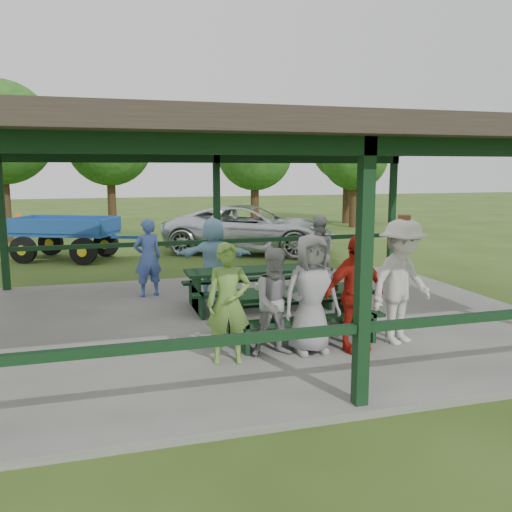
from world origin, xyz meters
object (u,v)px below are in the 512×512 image
object	(u,v)px
spectator_blue	(148,258)
pickup_truck	(250,229)
contestant_grey_mid	(311,294)
spectator_grey	(317,254)
contestant_green	(228,303)
contestant_red	(355,293)
picnic_table_far	(258,282)
spectator_lblue	(214,258)
picnic_table_near	(297,308)
contestant_white_fedora	(401,281)
contestant_grey_left	(277,302)
farm_trailer	(66,237)

from	to	relation	value
spectator_blue	pickup_truck	distance (m)	7.05
contestant_grey_mid	spectator_grey	xyz separation A→B (m)	(1.62, 3.63, -0.04)
contestant_green	contestant_red	xyz separation A→B (m)	(1.89, -0.02, 0.02)
picnic_table_far	spectator_lblue	xyz separation A→B (m)	(-0.68, 0.97, 0.36)
picnic_table_near	picnic_table_far	distance (m)	2.00
contestant_green	contestant_white_fedora	distance (m)	2.74
picnic_table_near	contestant_grey_mid	world-z (taller)	contestant_grey_mid
spectator_blue	contestant_grey_left	bearing A→B (deg)	94.40
picnic_table_near	spectator_grey	xyz separation A→B (m)	(1.53, 2.84, 0.37)
contestant_green	spectator_lblue	world-z (taller)	spectator_lblue
contestant_grey_left	contestant_white_fedora	xyz separation A→B (m)	(1.99, 0.00, 0.19)
contestant_red	spectator_grey	bearing A→B (deg)	65.09
contestant_grey_left	contestant_red	xyz separation A→B (m)	(1.15, -0.12, 0.08)
contestant_grey_mid	contestant_red	world-z (taller)	contestant_grey_mid
picnic_table_far	spectator_blue	distance (m)	2.50
picnic_table_far	contestant_white_fedora	bearing A→B (deg)	-62.29
contestant_grey_left	farm_trailer	world-z (taller)	contestant_grey_left
spectator_lblue	pickup_truck	bearing A→B (deg)	-97.25
contestant_grey_left	pickup_truck	xyz separation A→B (m)	(2.46, 10.12, -0.09)
spectator_grey	picnic_table_far	bearing A→B (deg)	40.04
spectator_blue	pickup_truck	xyz separation A→B (m)	(3.90, 5.88, -0.13)
spectator_grey	farm_trailer	xyz separation A→B (m)	(-5.49, 6.65, -0.23)
contestant_white_fedora	spectator_lblue	size ratio (longest dim) A/B	1.18
contestant_grey_mid	pickup_truck	xyz separation A→B (m)	(1.95, 10.14, -0.19)
pickup_truck	picnic_table_near	bearing A→B (deg)	-164.89
contestant_grey_left	spectator_grey	world-z (taller)	spectator_grey
spectator_blue	spectator_grey	size ratio (longest dim) A/B	0.98
contestant_red	spectator_grey	xyz separation A→B (m)	(0.97, 3.73, -0.03)
picnic_table_far	pickup_truck	xyz separation A→B (m)	(1.91, 7.36, 0.21)
spectator_lblue	farm_trailer	size ratio (longest dim) A/B	0.43
picnic_table_near	picnic_table_far	world-z (taller)	same
spectator_grey	farm_trailer	distance (m)	8.62
picnic_table_near	contestant_green	size ratio (longest dim) A/B	1.42
contestant_green	contestant_red	bearing A→B (deg)	8.99
picnic_table_near	contestant_red	size ratio (longest dim) A/B	1.39
contestant_white_fedora	picnic_table_near	bearing A→B (deg)	132.10
spectator_blue	spectator_grey	distance (m)	3.62
contestant_grey_mid	spectator_blue	distance (m)	4.69
contestant_white_fedora	contestant_green	bearing A→B (deg)	162.83
spectator_grey	pickup_truck	world-z (taller)	spectator_grey
contestant_grey_left	spectator_lblue	size ratio (longest dim) A/B	0.93
contestant_white_fedora	farm_trailer	distance (m)	11.58
contestant_green	farm_trailer	bearing A→B (deg)	113.94
contestant_white_fedora	spectator_lblue	xyz separation A→B (m)	(-2.13, 3.74, -0.12)
spectator_blue	farm_trailer	xyz separation A→B (m)	(-1.93, 6.01, -0.22)
spectator_grey	contestant_grey_left	bearing A→B (deg)	71.57
contestant_white_fedora	pickup_truck	world-z (taller)	contestant_white_fedora
picnic_table_far	spectator_grey	world-z (taller)	spectator_grey
contestant_white_fedora	pickup_truck	xyz separation A→B (m)	(0.46, 10.12, -0.28)
contestant_grey_mid	contestant_green	bearing A→B (deg)	-177.26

